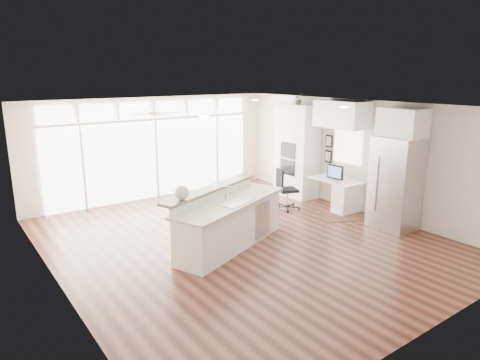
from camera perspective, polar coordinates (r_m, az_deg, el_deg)
floor at (r=8.80m, az=0.25°, el=-8.04°), size 7.00×8.00×0.02m
ceiling at (r=8.17m, az=0.27°, el=9.86°), size 7.00×8.00×0.02m
wall_back at (r=11.78m, az=-11.33°, el=4.25°), size 7.00×0.04×2.70m
wall_front at (r=5.80m, az=24.48°, el=-6.88°), size 7.00×0.04×2.70m
wall_left at (r=6.99m, az=-23.64°, el=-3.35°), size 0.04×8.00×2.70m
wall_right at (r=10.78m, az=15.47°, el=3.12°), size 0.04×8.00×2.70m
glass_wall at (r=11.78m, az=-11.14°, el=2.78°), size 5.80×0.06×2.08m
transom_row at (r=11.61m, az=-11.45°, el=9.23°), size 5.90×0.06×0.40m
desk_window at (r=10.90m, az=14.18°, el=4.39°), size 0.04×0.85×0.85m
ceiling_fan at (r=10.36m, az=-11.34°, el=9.24°), size 1.16×1.16×0.32m
recessed_lights at (r=8.34m, az=-0.55°, el=9.80°), size 3.40×3.00×0.02m
oven_cabinet at (r=11.75m, az=7.59°, el=3.88°), size 0.64×1.20×2.50m
desk_nook at (r=10.91m, az=12.70°, el=-1.83°), size 0.72×1.30×0.76m
upper_cabinets at (r=10.58m, az=13.42°, el=8.53°), size 0.64×1.30×0.64m
refrigerator at (r=9.77m, az=20.05°, el=-0.43°), size 0.76×0.90×2.00m
fridge_cabinet at (r=9.60m, az=20.90°, el=7.16°), size 0.64×0.90×0.60m
framed_photos at (r=11.33m, az=11.74°, el=4.10°), size 0.06×0.22×0.80m
kitchen_island at (r=8.30m, az=-1.23°, el=-5.20°), size 3.03×2.04×1.13m
rug at (r=10.45m, az=13.72°, el=-4.74°), size 1.15×1.02×0.01m
office_chair at (r=10.61m, az=6.35°, el=-1.27°), size 0.67×0.64×1.03m
fishbowl at (r=7.60m, az=-7.76°, el=-1.67°), size 0.32×0.32×0.26m
monitor at (r=10.71m, az=12.58°, el=1.06°), size 0.11×0.47×0.39m
keyboard at (r=10.63m, az=11.91°, el=-0.04°), size 0.16×0.33×0.02m
potted_plant at (r=11.60m, az=7.81°, el=10.52°), size 0.27×0.29×0.22m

